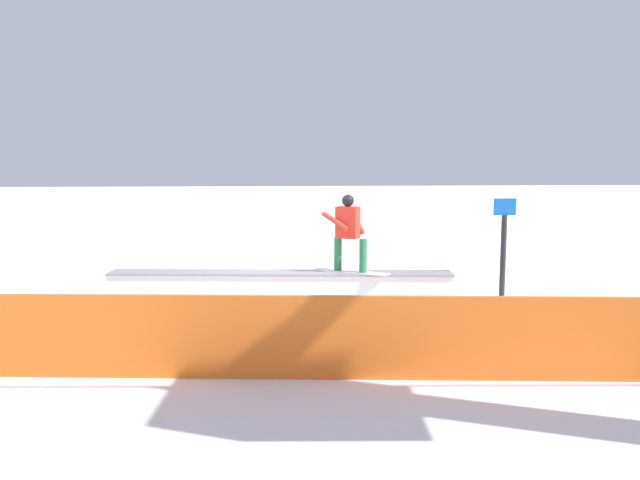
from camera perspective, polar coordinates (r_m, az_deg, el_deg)
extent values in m
plane|color=white|center=(11.38, -3.70, -6.01)|extent=(120.00, 120.00, 0.00)
cube|color=white|center=(11.32, -3.71, -4.60)|extent=(6.28, 1.16, 0.57)
cube|color=blue|center=(11.35, -3.70, -5.31)|extent=(6.29, 1.18, 0.14)
cube|color=gray|center=(11.26, -3.72, -3.08)|extent=(6.29, 1.22, 0.04)
cube|color=silver|center=(11.21, 2.83, -2.97)|extent=(1.39, 0.96, 0.01)
cylinder|color=#2A7648|center=(11.26, 1.68, -1.31)|extent=(0.19, 0.19, 0.61)
cylinder|color=#2A7648|center=(11.07, 4.03, -1.47)|extent=(0.19, 0.19, 0.61)
cube|color=red|center=(11.11, 2.60, 1.64)|extent=(0.47, 0.41, 0.57)
sphere|color=black|center=(11.08, 2.61, 3.68)|extent=(0.22, 0.22, 0.22)
cylinder|color=red|center=(11.03, 1.41, 1.75)|extent=(0.50, 0.34, 0.35)
cylinder|color=red|center=(11.23, 3.40, 1.84)|extent=(0.34, 0.25, 0.53)
cube|color=orange|center=(7.44, -3.00, -9.03)|extent=(11.01, 1.28, 1.02)
cylinder|color=#262628|center=(11.52, 16.63, -1.91)|extent=(0.10, 0.10, 1.67)
cube|color=blue|center=(11.41, 16.80, 2.97)|extent=(0.40, 0.04, 0.30)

